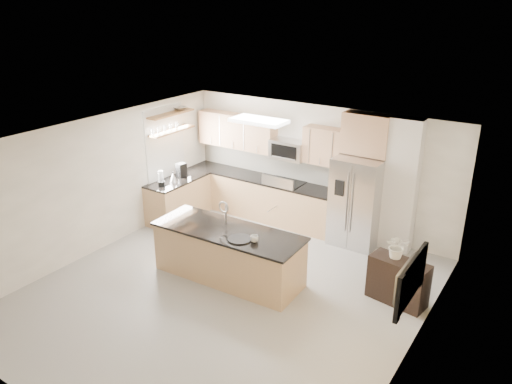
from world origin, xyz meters
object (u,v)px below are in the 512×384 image
Objects in this scene: island at (228,254)px; coffee_maker at (181,170)px; credenza at (398,281)px; microwave at (288,150)px; refrigerator at (357,201)px; platter at (240,239)px; range at (284,202)px; cup at (254,239)px; blender at (161,179)px; bowl at (180,108)px; flower_vase at (398,241)px; kettle at (173,177)px; television at (402,278)px.

island is 8.74× the size of coffee_maker.
microwave is at bearing 159.69° from credenza.
refrigerator is 2.81m from platter.
range is at bearing 96.11° from island.
cup is 0.41× the size of blender.
platter is at bearing -34.56° from bowl.
blender is (-2.07, -1.56, 0.59)m from range.
flower_vase is (2.01, 1.06, 0.08)m from cup.
flower_vase is at bearing -3.59° from kettle.
blender is at bearing -99.15° from kettle.
credenza is (3.06, -1.62, -0.10)m from range.
cup is 2.27m from flower_vase.
flower_vase is 1.68m from television.
refrigerator reaches higher than island.
microwave reaches higher than island.
kettle is 0.62× the size of bowl.
refrigerator reaches higher than range.
cup is at bearing -19.31° from blender.
blender is (-3.73, -1.51, 0.17)m from refrigerator.
microwave is 3.74m from credenza.
island is at bearing -35.64° from bowl.
refrigerator reaches higher than television.
microwave is 2.99m from platter.
coffee_maker is 5.11m from flower_vase.
cup reaches higher than platter.
coffee_maker is 0.29× the size of television.
cup is 0.13× the size of television.
coffee_maker is at bearing 172.63° from flower_vase.
range is 2.89× the size of platter.
platter is at bearing -146.05° from credenza.
platter is (-0.94, -2.64, 0.04)m from refrigerator.
blender is at bearing -157.96° from refrigerator.
range is 3.02m from bowl.
blender is at bearing -140.97° from microwave.
kettle is (-2.98, 1.37, 0.05)m from cup.
cup is at bearing -31.63° from bowl.
island is 19.68× the size of cup.
credenza is at bearing -27.88° from range.
range is 3.71× the size of coffee_maker.
coffee_maker is at bearing 150.68° from cup.
island is 7.15× the size of bowl.
kettle is (-2.37, 1.26, 0.56)m from island.
coffee_maker is (-3.05, 1.72, 0.09)m from cup.
island reaches higher than blender.
bowl reaches higher than credenza.
credenza is at bearing -32.72° from flower_vase.
television reaches higher than blender.
credenza is at bearing -48.36° from refrigerator.
refrigerator is at bearing 130.84° from flower_vase.
kettle is (-3.68, -1.20, 0.13)m from refrigerator.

